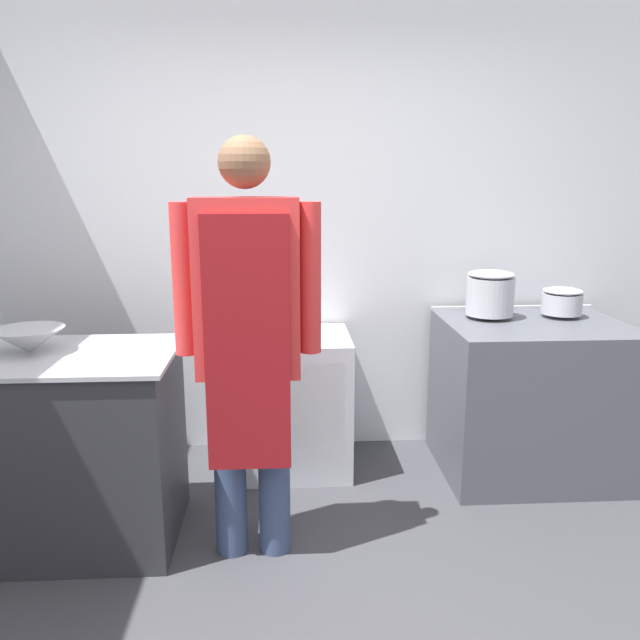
# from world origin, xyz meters

# --- Properties ---
(wall_back) EXTENTS (8.00, 0.05, 2.70)m
(wall_back) POSITION_xyz_m (0.00, 1.95, 1.35)
(wall_back) COLOR silver
(wall_back) RESTS_ON ground_plane
(prep_counter) EXTENTS (1.13, 0.69, 0.89)m
(prep_counter) POSITION_xyz_m (-1.18, 0.92, 0.45)
(prep_counter) COLOR #2D2D33
(prep_counter) RESTS_ON ground_plane
(stove) EXTENTS (0.99, 0.79, 0.89)m
(stove) POSITION_xyz_m (1.25, 1.48, 0.44)
(stove) COLOR #4C4F56
(stove) RESTS_ON ground_plane
(fridge_unit) EXTENTS (0.70, 0.58, 0.78)m
(fridge_unit) POSITION_xyz_m (-0.11, 1.61, 0.39)
(fridge_unit) COLOR silver
(fridge_unit) RESTS_ON ground_plane
(person_cook) EXTENTS (0.61, 0.24, 1.81)m
(person_cook) POSITION_xyz_m (-0.28, 0.75, 1.03)
(person_cook) COLOR #38476B
(person_cook) RESTS_ON ground_plane
(mixing_bowl) EXTENTS (0.31, 0.31, 0.11)m
(mixing_bowl) POSITION_xyz_m (-1.25, 0.94, 0.94)
(mixing_bowl) COLOR #B2B5BC
(mixing_bowl) RESTS_ON prep_counter
(stock_pot) EXTENTS (0.27, 0.27, 0.25)m
(stock_pot) POSITION_xyz_m (1.03, 1.62, 1.02)
(stock_pot) COLOR #B2B5BC
(stock_pot) RESTS_ON stove
(sauce_pot) EXTENTS (0.22, 0.22, 0.15)m
(sauce_pot) POSITION_xyz_m (1.45, 1.62, 0.96)
(sauce_pot) COLOR #B2B5BC
(sauce_pot) RESTS_ON stove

